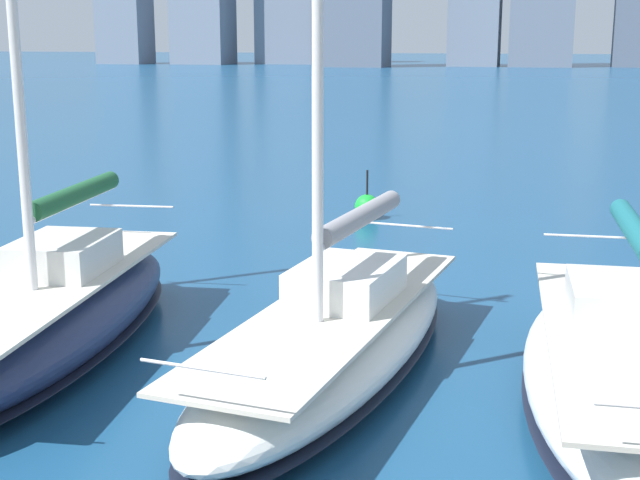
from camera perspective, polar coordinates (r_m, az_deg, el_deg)
name	(u,v)px	position (r m, az deg, el deg)	size (l,w,h in m)	color
sailboat_teal	(636,368)	(12.80, 19.55, -7.72)	(3.46, 8.37, 13.12)	silver
sailboat_grey	(335,336)	(13.52, 0.95, -6.18)	(3.31, 9.04, 10.19)	white
sailboat_forest	(54,312)	(15.00, -16.66, -4.41)	(3.24, 8.53, 10.70)	navy
channel_buoy	(367,206)	(25.41, 3.02, 2.16)	(0.70, 0.70, 1.40)	green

